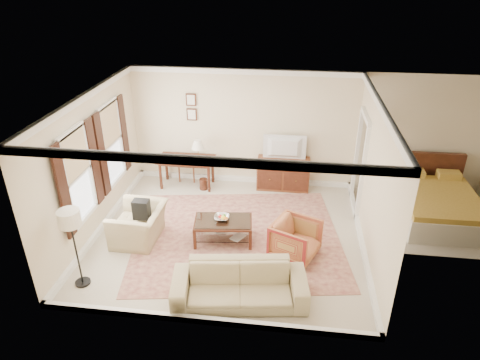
% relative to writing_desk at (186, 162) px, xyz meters
% --- Properties ---
extents(room_shell, '(5.51, 5.01, 2.91)m').
position_rel_writing_desk_xyz_m(room_shell, '(1.37, -2.06, 1.83)').
color(room_shell, beige).
rests_on(room_shell, ground).
extents(annex_bedroom, '(3.00, 2.70, 2.90)m').
position_rel_writing_desk_xyz_m(annex_bedroom, '(5.86, -0.91, -0.30)').
color(annex_bedroom, beige).
rests_on(annex_bedroom, ground).
extents(window_front, '(0.12, 1.56, 1.80)m').
position_rel_writing_desk_xyz_m(window_front, '(-1.33, -2.76, 0.91)').
color(window_front, '#CCB284').
rests_on(window_front, room_shell).
extents(window_rear, '(0.12, 1.56, 1.80)m').
position_rel_writing_desk_xyz_m(window_rear, '(-1.33, -1.16, 0.91)').
color(window_rear, '#CCB284').
rests_on(window_rear, room_shell).
extents(doorway, '(0.10, 1.12, 2.25)m').
position_rel_writing_desk_xyz_m(doorway, '(4.08, -0.56, 0.43)').
color(doorway, white).
rests_on(doorway, room_shell).
extents(rug, '(4.68, 4.19, 0.01)m').
position_rel_writing_desk_xyz_m(rug, '(1.56, -2.11, -0.63)').
color(rug, maroon).
rests_on(rug, room_shell).
extents(writing_desk, '(1.37, 0.69, 0.75)m').
position_rel_writing_desk_xyz_m(writing_desk, '(0.00, 0.00, 0.00)').
color(writing_desk, '#4E2416').
rests_on(writing_desk, room_shell).
extents(desk_chair, '(0.49, 0.49, 1.05)m').
position_rel_writing_desk_xyz_m(desk_chair, '(-0.06, 0.35, -0.12)').
color(desk_chair, brown).
rests_on(desk_chair, room_shell).
extents(desk_lamp, '(0.32, 0.32, 0.50)m').
position_rel_writing_desk_xyz_m(desk_lamp, '(0.31, 0.00, 0.36)').
color(desk_lamp, silver).
rests_on(desk_lamp, writing_desk).
extents(framed_prints, '(0.25, 0.04, 0.68)m').
position_rel_writing_desk_xyz_m(framed_prints, '(0.10, 0.41, 1.30)').
color(framed_prints, '#4E2416').
rests_on(framed_prints, room_shell).
extents(sideboard, '(1.28, 0.49, 0.79)m').
position_rel_writing_desk_xyz_m(sideboard, '(2.40, 0.17, -0.25)').
color(sideboard, brown).
rests_on(sideboard, room_shell).
extents(tv, '(0.99, 0.57, 0.13)m').
position_rel_writing_desk_xyz_m(tv, '(2.40, 0.15, 0.64)').
color(tv, black).
rests_on(tv, sideboard).
extents(coffee_table, '(1.22, 0.80, 0.49)m').
position_rel_writing_desk_xyz_m(coffee_table, '(1.29, -2.27, -0.27)').
color(coffee_table, '#4E2416').
rests_on(coffee_table, room_shell).
extents(fruit_bowl, '(0.42, 0.42, 0.10)m').
position_rel_writing_desk_xyz_m(fruit_bowl, '(1.26, -2.24, -0.10)').
color(fruit_bowl, silver).
rests_on(fruit_bowl, coffee_table).
extents(book_a, '(0.28, 0.08, 0.38)m').
position_rel_writing_desk_xyz_m(book_a, '(1.12, -2.18, -0.45)').
color(book_a, brown).
rests_on(book_a, coffee_table).
extents(book_b, '(0.25, 0.17, 0.38)m').
position_rel_writing_desk_xyz_m(book_b, '(1.51, -2.32, -0.46)').
color(book_b, brown).
rests_on(book_b, coffee_table).
extents(striped_armchair, '(1.01, 1.04, 0.83)m').
position_rel_writing_desk_xyz_m(striped_armchair, '(2.74, -2.58, -0.23)').
color(striped_armchair, maroon).
rests_on(striped_armchair, room_shell).
extents(club_armchair, '(0.75, 1.13, 0.97)m').
position_rel_writing_desk_xyz_m(club_armchair, '(-0.41, -2.43, -0.16)').
color(club_armchair, tan).
rests_on(club_armchair, room_shell).
extents(backpack, '(0.24, 0.33, 0.40)m').
position_rel_writing_desk_xyz_m(backpack, '(-0.33, -2.40, 0.09)').
color(backpack, black).
rests_on(backpack, club_armchair).
extents(sofa, '(2.30, 0.95, 0.87)m').
position_rel_writing_desk_xyz_m(sofa, '(1.84, -3.93, -0.20)').
color(sofa, tan).
rests_on(sofa, room_shell).
extents(floor_lamp, '(0.37, 0.37, 1.50)m').
position_rel_writing_desk_xyz_m(floor_lamp, '(-0.98, -3.87, 0.61)').
color(floor_lamp, black).
rests_on(floor_lamp, room_shell).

